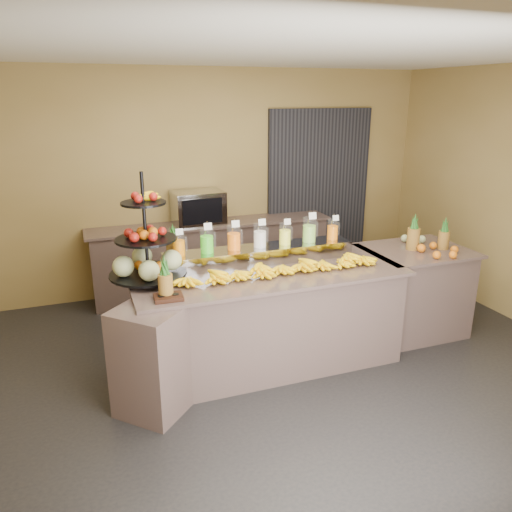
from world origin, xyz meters
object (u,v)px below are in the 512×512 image
condiment_caddy (168,297)px  right_fruit_pile (433,245)px  pitcher_tray (260,254)px  oven_warmer (198,208)px  fruit_stand (152,253)px  banana_heap (281,266)px

condiment_caddy → right_fruit_pile: (2.78, 0.31, 0.06)m
pitcher_tray → oven_warmer: (-0.19, 1.67, 0.13)m
condiment_caddy → oven_warmer: 2.44m
fruit_stand → right_fruit_pile: size_ratio=2.19×
pitcher_tray → banana_heap: size_ratio=0.97×
fruit_stand → oven_warmer: 1.97m
banana_heap → fruit_stand: bearing=167.2°
banana_heap → right_fruit_pile: right_fruit_pile is taller
oven_warmer → fruit_stand: bearing=-118.2°
condiment_caddy → right_fruit_pile: right_fruit_pile is taller
banana_heap → right_fruit_pile: (1.71, 0.06, 0.01)m
banana_heap → oven_warmer: oven_warmer is taller
right_fruit_pile → oven_warmer: (-1.97, 1.98, 0.13)m
condiment_caddy → right_fruit_pile: bearing=6.5°
pitcher_tray → right_fruit_pile: size_ratio=4.31×
banana_heap → condiment_caddy: (-1.07, -0.26, -0.05)m
right_fruit_pile → fruit_stand: bearing=176.1°
banana_heap → oven_warmer: bearing=97.3°
condiment_caddy → right_fruit_pile: size_ratio=0.52×
condiment_caddy → pitcher_tray: bearing=31.8°
banana_heap → right_fruit_pile: bearing=1.9°
fruit_stand → right_fruit_pile: fruit_stand is taller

